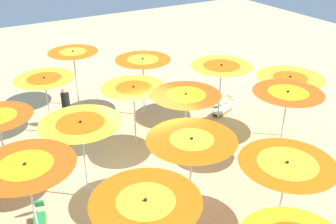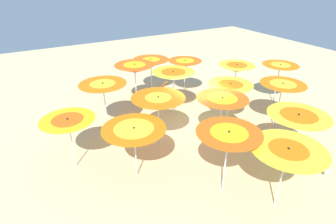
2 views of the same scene
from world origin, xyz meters
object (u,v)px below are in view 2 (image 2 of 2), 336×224
object	(u,v)px
beach_umbrella_8	(134,132)
beach_umbrella_11	(185,64)
lounger_0	(150,102)
lounger_2	(171,90)
beach_umbrella_2	(282,88)
beach_umbrella_12	(68,124)
beach_umbrella_10	(173,75)
beach_umbrella_3	(280,67)
beach_umbrella_13	(103,87)
beach_umbrella_1	(298,119)
beach_umbrella_5	(222,102)
beach_umbrella_14	(135,69)
beach_ball	(117,131)
beach_umbrella_6	(230,87)
beach_umbrella_9	(158,101)
lounger_1	(306,164)
beach_umbrella_15	(151,63)
beachgoer_0	(242,90)
beach_umbrella_7	(236,68)
beach_umbrella_0	(287,154)
beach_umbrella_4	(228,137)

from	to	relation	value
beach_umbrella_8	beach_umbrella_11	size ratio (longest dim) A/B	0.99
lounger_0	lounger_2	bearing A→B (deg)	-139.71
beach_umbrella_2	beach_umbrella_12	bearing A→B (deg)	-11.08
beach_umbrella_10	beach_umbrella_3	bearing A→B (deg)	163.60
beach_umbrella_3	beach_umbrella_13	world-z (taller)	beach_umbrella_13
beach_umbrella_10	beach_umbrella_11	size ratio (longest dim) A/B	1.08
beach_umbrella_12	beach_umbrella_13	xyz separation A→B (m)	(-1.95, -1.88, 0.38)
beach_umbrella_12	beach_umbrella_2	bearing A→B (deg)	168.92
beach_umbrella_2	beach_umbrella_3	bearing A→B (deg)	-137.51
beach_umbrella_1	beach_umbrella_5	world-z (taller)	beach_umbrella_5
beach_umbrella_10	beach_umbrella_14	size ratio (longest dim) A/B	0.95
lounger_0	beach_ball	xyz separation A→B (m)	(2.74, 2.00, -0.03)
beach_umbrella_8	beach_umbrella_11	xyz separation A→B (m)	(-5.56, -5.40, 0.11)
beach_umbrella_3	beach_umbrella_6	world-z (taller)	beach_umbrella_3
beach_umbrella_5	beach_umbrella_10	distance (m)	3.46
beach_umbrella_11	beach_umbrella_14	distance (m)	3.24
beach_umbrella_10	beach_umbrella_11	xyz separation A→B (m)	(-1.84, -1.78, -0.21)
beach_umbrella_9	beach_umbrella_12	bearing A→B (deg)	-4.03
beach_umbrella_1	lounger_1	world-z (taller)	beach_umbrella_1
beach_umbrella_2	beach_umbrella_15	size ratio (longest dim) A/B	1.07
beach_umbrella_3	beachgoer_0	world-z (taller)	beach_umbrella_3
beach_umbrella_5	beach_umbrella_10	bearing A→B (deg)	-84.46
beach_umbrella_5	beach_umbrella_2	bearing A→B (deg)	175.85
beach_umbrella_9	beach_umbrella_14	distance (m)	3.86
beach_umbrella_12	beach_umbrella_14	bearing A→B (deg)	-139.79
beach_umbrella_2	lounger_1	bearing A→B (deg)	62.90
beach_umbrella_2	lounger_1	xyz separation A→B (m)	(1.45, 2.84, -1.92)
beach_umbrella_5	lounger_1	size ratio (longest dim) A/B	1.65
beach_umbrella_2	beach_umbrella_9	bearing A→B (deg)	-15.43
beachgoer_0	beach_ball	size ratio (longest dim) A/B	4.86
beach_umbrella_1	beach_umbrella_8	world-z (taller)	beach_umbrella_1
beach_umbrella_9	lounger_1	xyz separation A→B (m)	(-4.21, 4.40, -1.89)
beach_umbrella_6	beach_umbrella_12	xyz separation A→B (m)	(7.33, -0.48, -0.12)
beach_umbrella_12	lounger_1	world-z (taller)	beach_umbrella_12
beach_umbrella_2	lounger_2	distance (m)	6.87
beach_umbrella_9	beach_umbrella_11	world-z (taller)	beach_umbrella_9
beach_umbrella_9	beachgoer_0	size ratio (longest dim) A/B	1.47
beach_umbrella_7	beach_umbrella_6	bearing A→B (deg)	42.73
beach_umbrella_7	lounger_2	distance (m)	4.22
lounger_1	beach_umbrella_1	bearing A→B (deg)	13.84
lounger_1	beachgoer_0	distance (m)	6.13
beach_umbrella_10	beach_umbrella_14	bearing A→B (deg)	-50.41
beach_umbrella_2	beach_umbrella_14	bearing A→B (deg)	-46.60
beach_umbrella_5	beach_umbrella_8	xyz separation A→B (m)	(4.05, 0.17, -0.15)
beach_umbrella_2	beach_umbrella_7	size ratio (longest dim) A/B	1.08
beach_umbrella_0	beachgoer_0	world-z (taller)	beach_umbrella_0
beach_umbrella_13	beach_umbrella_5	bearing A→B (deg)	139.05
beach_umbrella_4	beach_umbrella_6	bearing A→B (deg)	-131.93
beach_umbrella_3	beach_ball	size ratio (longest dim) A/B	7.25
beach_umbrella_13	beach_umbrella_15	distance (m)	5.04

